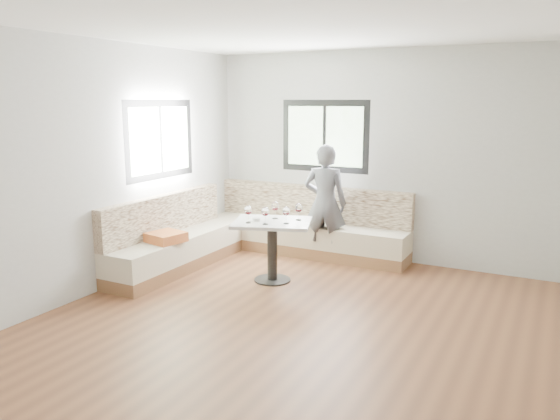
% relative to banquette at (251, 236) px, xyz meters
% --- Properties ---
extents(room, '(5.01, 5.01, 2.81)m').
position_rel_banquette_xyz_m(room, '(1.51, -1.55, 1.08)').
color(room, brown).
rests_on(room, ground).
extents(banquette, '(2.90, 2.80, 0.95)m').
position_rel_banquette_xyz_m(banquette, '(0.00, 0.00, 0.00)').
color(banquette, brown).
rests_on(banquette, ground).
extents(table, '(1.08, 0.96, 0.74)m').
position_rel_banquette_xyz_m(table, '(0.68, -0.65, 0.22)').
color(table, black).
rests_on(table, ground).
extents(person, '(0.63, 0.47, 1.58)m').
position_rel_banquette_xyz_m(person, '(0.89, 0.44, 0.46)').
color(person, '#55565D').
rests_on(person, ground).
extents(olive_ramekin, '(0.09, 0.09, 0.04)m').
position_rel_banquette_xyz_m(olive_ramekin, '(0.50, -0.73, 0.43)').
color(olive_ramekin, white).
rests_on(olive_ramekin, table).
extents(wine_glass_a, '(0.09, 0.09, 0.21)m').
position_rel_banquette_xyz_m(wine_glass_a, '(0.48, -0.87, 0.55)').
color(wine_glass_a, white).
rests_on(wine_glass_a, table).
extents(wine_glass_b, '(0.09, 0.09, 0.21)m').
position_rel_banquette_xyz_m(wine_glass_b, '(0.69, -0.84, 0.55)').
color(wine_glass_b, white).
rests_on(wine_glass_b, table).
extents(wine_glass_c, '(0.09, 0.09, 0.21)m').
position_rel_banquette_xyz_m(wine_glass_c, '(0.89, -0.71, 0.55)').
color(wine_glass_c, white).
rests_on(wine_glass_c, table).
extents(wine_glass_d, '(0.09, 0.09, 0.21)m').
position_rel_banquette_xyz_m(wine_glass_d, '(0.64, -0.51, 0.55)').
color(wine_glass_d, white).
rests_on(wine_glass_d, table).
extents(wine_glass_e, '(0.09, 0.09, 0.21)m').
position_rel_banquette_xyz_m(wine_glass_e, '(0.93, -0.47, 0.55)').
color(wine_glass_e, white).
rests_on(wine_glass_e, table).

